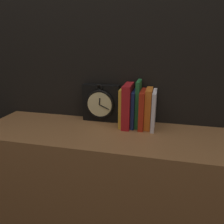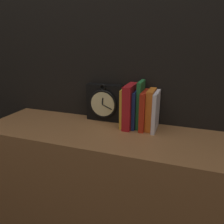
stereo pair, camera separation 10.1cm
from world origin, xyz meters
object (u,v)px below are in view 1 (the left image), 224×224
book_slot2_navy (134,108)px  book_slot6_white (154,110)px  book_slot4_red (142,109)px  book_slot5_orange (148,108)px  book_slot3_green (138,104)px  clock (101,103)px  book_slot1_red (128,106)px  book_slot0_yellow (122,107)px

book_slot2_navy → book_slot6_white: bearing=-5.3°
book_slot4_red → book_slot5_orange: size_ratio=0.96×
book_slot3_green → clock: bearing=172.2°
book_slot3_green → book_slot4_red: size_ratio=1.24×
clock → book_slot6_white: 0.29m
book_slot4_red → book_slot2_navy: bearing=170.7°
clock → book_slot3_green: book_slot3_green is taller
clock → book_slot4_red: clock is taller
book_slot1_red → book_slot6_white: size_ratio=1.14×
book_slot2_navy → book_slot1_red: bearing=-159.6°
book_slot2_navy → book_slot4_red: book_slot4_red is taller
book_slot1_red → book_slot5_orange: (0.10, 0.01, -0.01)m
clock → book_slot4_red: size_ratio=1.09×
book_slot3_green → book_slot5_orange: size_ratio=1.19×
book_slot0_yellow → book_slot3_green: bearing=6.6°
book_slot5_orange → book_slot6_white: bearing=-21.1°
book_slot3_green → book_slot6_white: bearing=-11.2°
book_slot2_navy → book_slot4_red: size_ratio=0.98×
book_slot1_red → book_slot4_red: size_ratio=1.15×
book_slot1_red → book_slot5_orange: book_slot1_red is taller
clock → book_slot3_green: bearing=-7.8°
book_slot0_yellow → book_slot6_white: bearing=-2.5°
book_slot5_orange → book_slot2_navy: bearing=-179.0°
book_slot3_green → book_slot5_orange: book_slot3_green is taller
book_slot0_yellow → clock: bearing=163.6°
book_slot2_navy → book_slot6_white: (0.10, -0.01, 0.00)m
clock → book_slot5_orange: bearing=-7.3°
book_slot3_green → book_slot4_red: 0.04m
book_slot5_orange → book_slot6_white: book_slot5_orange is taller
book_slot1_red → book_slot4_red: book_slot1_red is taller
clock → book_slot5_orange: (0.26, -0.03, -0.00)m
book_slot6_white → book_slot2_navy: bearing=174.7°
book_slot0_yellow → book_slot1_red: bearing=-17.1°
book_slot3_green → book_slot5_orange: (0.05, -0.01, -0.02)m
clock → book_slot1_red: (0.15, -0.05, 0.01)m
clock → book_slot6_white: clock is taller
clock → book_slot2_navy: size_ratio=1.12×
clock → book_slot2_navy: (0.18, -0.03, -0.01)m
clock → book_slot1_red: bearing=-16.5°
book_slot0_yellow → book_slot2_navy: (0.06, 0.00, -0.01)m
book_slot0_yellow → book_slot2_navy: 0.06m
book_slot1_red → book_slot2_navy: 0.04m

